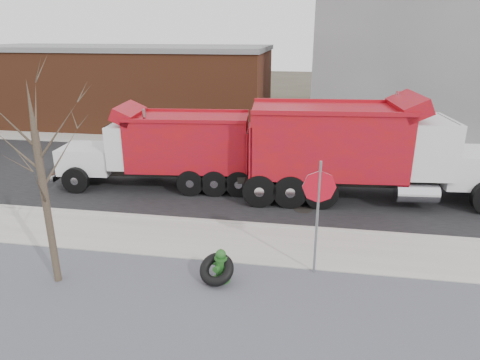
% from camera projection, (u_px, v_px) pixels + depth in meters
% --- Properties ---
extents(ground, '(120.00, 120.00, 0.00)m').
position_uv_depth(ground, '(202.00, 244.00, 13.12)').
color(ground, '#383328').
rests_on(ground, ground).
extents(gravel_verge, '(60.00, 5.00, 0.03)m').
position_uv_depth(gravel_verge, '(164.00, 314.00, 9.85)').
color(gravel_verge, slate).
rests_on(gravel_verge, ground).
extents(sidewalk, '(60.00, 2.50, 0.06)m').
position_uv_depth(sidewalk, '(204.00, 240.00, 13.34)').
color(sidewalk, '#9E9B93').
rests_on(sidewalk, ground).
extents(curb, '(60.00, 0.15, 0.11)m').
position_uv_depth(curb, '(213.00, 222.00, 14.54)').
color(curb, '#9E9B93').
rests_on(curb, ground).
extents(road, '(60.00, 9.40, 0.02)m').
position_uv_depth(road, '(237.00, 178.00, 18.98)').
color(road, black).
rests_on(road, ground).
extents(far_sidewalk, '(60.00, 2.00, 0.06)m').
position_uv_depth(far_sidewalk, '(254.00, 146.00, 24.28)').
color(far_sidewalk, '#9E9B93').
rests_on(far_sidewalk, ground).
extents(building_grey, '(12.00, 10.00, 8.00)m').
position_uv_depth(building_grey, '(408.00, 67.00, 27.14)').
color(building_grey, gray).
rests_on(building_grey, ground).
extents(building_brick, '(20.20, 8.20, 5.30)m').
position_uv_depth(building_brick, '(122.00, 85.00, 29.63)').
color(building_brick, brown).
rests_on(building_brick, ground).
extents(bare_tree, '(3.20, 3.20, 5.20)m').
position_uv_depth(bare_tree, '(39.00, 160.00, 10.11)').
color(bare_tree, '#382D23').
rests_on(bare_tree, ground).
extents(fire_hydrant, '(0.52, 0.52, 0.93)m').
position_uv_depth(fire_hydrant, '(221.00, 267.00, 11.05)').
color(fire_hydrant, '#296325').
rests_on(fire_hydrant, ground).
extents(truck_tire, '(1.06, 1.02, 0.77)m').
position_uv_depth(truck_tire, '(217.00, 269.00, 10.98)').
color(truck_tire, black).
rests_on(truck_tire, ground).
extents(stop_sign, '(0.86, 0.13, 3.16)m').
position_uv_depth(stop_sign, '(318.00, 200.00, 10.86)').
color(stop_sign, gray).
rests_on(stop_sign, ground).
extents(dump_truck_red_a, '(10.14, 3.50, 4.01)m').
position_uv_depth(dump_truck_red_a, '(363.00, 148.00, 16.10)').
color(dump_truck_red_a, black).
rests_on(dump_truck_red_a, ground).
extents(dump_truck_red_b, '(8.08, 3.05, 3.39)m').
position_uv_depth(dump_truck_red_b, '(165.00, 146.00, 17.46)').
color(dump_truck_red_b, black).
rests_on(dump_truck_red_b, ground).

